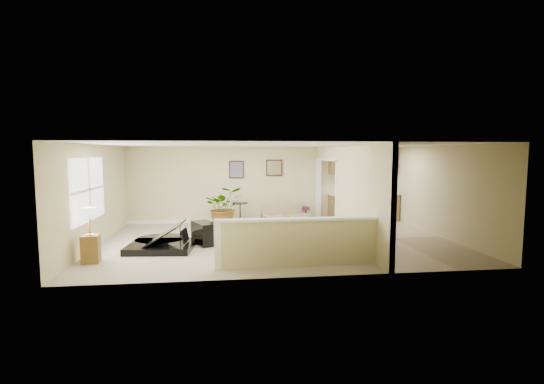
{
  "coord_description": "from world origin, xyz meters",
  "views": [
    {
      "loc": [
        -1.36,
        -9.99,
        2.29
      ],
      "look_at": [
        -0.09,
        0.4,
        1.25
      ],
      "focal_mm": 26.0,
      "sensor_mm": 36.0,
      "label": 1
    }
  ],
  "objects": [
    {
      "name": "wall_mirror",
      "position": [
        0.3,
        2.97,
        1.8
      ],
      "size": [
        0.55,
        0.04,
        0.55
      ],
      "color": "#3C2015",
      "rests_on": "back_wall"
    },
    {
      "name": "back_wall",
      "position": [
        0.0,
        3.0,
        1.25
      ],
      "size": [
        9.0,
        0.04,
        2.5
      ],
      "primitive_type": "cube",
      "color": "beige",
      "rests_on": "floor"
    },
    {
      "name": "left_window",
      "position": [
        -4.49,
        -0.5,
        1.45
      ],
      "size": [
        0.05,
        2.15,
        1.45
      ],
      "primitive_type": "cube",
      "color": "white",
      "rests_on": "left_wall"
    },
    {
      "name": "right_wall",
      "position": [
        4.5,
        0.0,
        1.25
      ],
      "size": [
        0.04,
        6.0,
        2.5
      ],
      "primitive_type": "cube",
      "color": "beige",
      "rests_on": "floor"
    },
    {
      "name": "piano",
      "position": [
        -2.9,
        -0.41,
        0.59
      ],
      "size": [
        1.84,
        1.91,
        1.41
      ],
      "rotation": [
        0.0,
        0.0,
        -0.09
      ],
      "color": "black",
      "rests_on": "floor"
    },
    {
      "name": "interior_partition",
      "position": [
        1.8,
        0.25,
        1.22
      ],
      "size": [
        0.18,
        5.99,
        2.5
      ],
      "color": "beige",
      "rests_on": "floor"
    },
    {
      "name": "piano_bench",
      "position": [
        -1.87,
        -0.08,
        0.28
      ],
      "size": [
        0.73,
        0.94,
        0.56
      ],
      "primitive_type": "cube",
      "rotation": [
        0.0,
        0.0,
        0.43
      ],
      "color": "black",
      "rests_on": "floor"
    },
    {
      "name": "lamp_stand",
      "position": [
        -4.15,
        -1.51,
        0.49
      ],
      "size": [
        0.38,
        0.38,
        1.16
      ],
      "color": "brown",
      "rests_on": "floor"
    },
    {
      "name": "left_wall",
      "position": [
        -4.5,
        0.0,
        1.25
      ],
      "size": [
        0.04,
        6.0,
        2.5
      ],
      "primitive_type": "cube",
      "color": "beige",
      "rests_on": "floor"
    },
    {
      "name": "front_wall",
      "position": [
        0.0,
        -3.0,
        1.25
      ],
      "size": [
        9.0,
        0.04,
        2.5
      ],
      "primitive_type": "cube",
      "color": "beige",
      "rests_on": "floor"
    },
    {
      "name": "kitchen_cabinets",
      "position": [
        3.19,
        2.73,
        0.87
      ],
      "size": [
        2.36,
        0.65,
        2.33
      ],
      "color": "brown",
      "rests_on": "floor"
    },
    {
      "name": "palm_plant",
      "position": [
        -1.37,
        2.12,
        0.62
      ],
      "size": [
        1.25,
        1.12,
        1.27
      ],
      "color": "black",
      "rests_on": "floor"
    },
    {
      "name": "wall_art_left",
      "position": [
        -0.95,
        2.97,
        1.75
      ],
      "size": [
        0.48,
        0.04,
        0.58
      ],
      "color": "#3C2015",
      "rests_on": "back_wall"
    },
    {
      "name": "pony_half_wall",
      "position": [
        0.08,
        -2.3,
        0.52
      ],
      "size": [
        3.42,
        0.22,
        1.0
      ],
      "color": "beige",
      "rests_on": "floor"
    },
    {
      "name": "accent_table",
      "position": [
        -0.86,
        2.49,
        0.46
      ],
      "size": [
        0.49,
        0.49,
        0.71
      ],
      "color": "black",
      "rests_on": "floor"
    },
    {
      "name": "ceiling",
      "position": [
        0.0,
        0.0,
        2.5
      ],
      "size": [
        9.0,
        6.0,
        0.04
      ],
      "primitive_type": "cube",
      "color": "white",
      "rests_on": "back_wall"
    },
    {
      "name": "floor",
      "position": [
        0.0,
        0.0,
        0.0
      ],
      "size": [
        9.0,
        9.0,
        0.0
      ],
      "primitive_type": "plane",
      "color": "#B5AC8D",
      "rests_on": "ground"
    },
    {
      "name": "loveseat",
      "position": [
        0.57,
        2.27,
        0.31
      ],
      "size": [
        1.59,
        1.08,
        0.82
      ],
      "rotation": [
        0.0,
        0.0,
        0.2
      ],
      "color": "tan",
      "rests_on": "floor"
    },
    {
      "name": "kitchen_vinyl",
      "position": [
        3.15,
        0.0,
        0.0
      ],
      "size": [
        2.7,
        6.0,
        0.01
      ],
      "primitive_type": "cube",
      "color": "tan",
      "rests_on": "floor"
    },
    {
      "name": "small_plant",
      "position": [
        1.27,
        2.48,
        0.24
      ],
      "size": [
        0.32,
        0.32,
        0.57
      ],
      "color": "black",
      "rests_on": "floor"
    }
  ]
}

